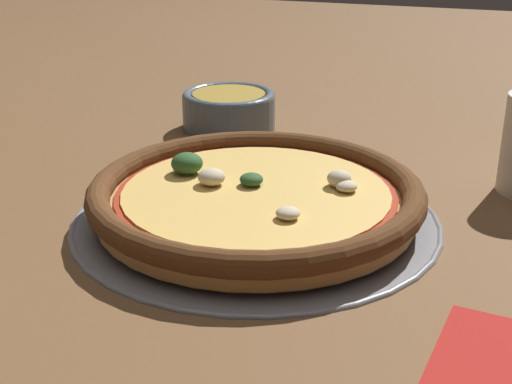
{
  "coord_description": "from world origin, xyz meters",
  "views": [
    {
      "loc": [
        -0.58,
        -0.2,
        0.28
      ],
      "look_at": [
        0.0,
        0.0,
        0.03
      ],
      "focal_mm": 50.0,
      "sensor_mm": 36.0,
      "label": 1
    }
  ],
  "objects_px": {
    "pizza_tray": "(256,217)",
    "pizza": "(256,196)",
    "bowl_near": "(229,108)",
    "napkin": "(500,383)"
  },
  "relations": [
    {
      "from": "pizza_tray",
      "to": "bowl_near",
      "type": "height_order",
      "value": "bowl_near"
    },
    {
      "from": "pizza",
      "to": "bowl_near",
      "type": "height_order",
      "value": "same"
    },
    {
      "from": "pizza_tray",
      "to": "napkin",
      "type": "relative_size",
      "value": 2.06
    },
    {
      "from": "pizza",
      "to": "bowl_near",
      "type": "distance_m",
      "value": 0.29
    },
    {
      "from": "pizza_tray",
      "to": "pizza",
      "type": "relative_size",
      "value": 1.11
    },
    {
      "from": "bowl_near",
      "to": "napkin",
      "type": "distance_m",
      "value": 0.57
    },
    {
      "from": "pizza_tray",
      "to": "pizza",
      "type": "height_order",
      "value": "pizza"
    },
    {
      "from": "pizza",
      "to": "bowl_near",
      "type": "bearing_deg",
      "value": 26.23
    },
    {
      "from": "pizza",
      "to": "bowl_near",
      "type": "relative_size",
      "value": 2.59
    },
    {
      "from": "pizza_tray",
      "to": "napkin",
      "type": "distance_m",
      "value": 0.29
    }
  ]
}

